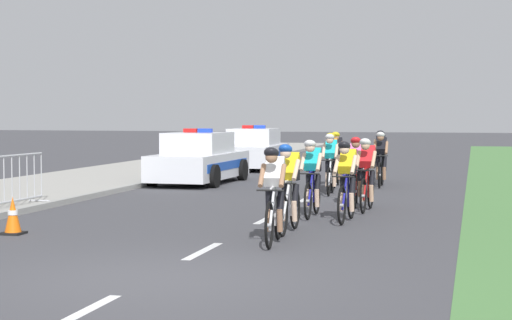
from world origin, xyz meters
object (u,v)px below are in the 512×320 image
object	(u,v)px
police_car_second	(254,150)
traffic_cone_near	(13,216)
cyclist_second	(289,187)
cyclist_seventh	(331,163)
cyclist_eleventh	(336,158)
police_car_nearest	(199,160)
cyclist_tenth	(381,158)
cyclist_ninth	(380,155)
cyclist_third	(347,180)
cyclist_fifth	(367,174)
cyclist_fourth	(312,177)
cyclist_eighth	(331,161)
cyclist_lead	(274,194)
crowd_barrier_middle	(12,181)
cyclist_sixth	(356,170)

from	to	relation	value
police_car_second	traffic_cone_near	size ratio (longest dim) A/B	6.96
cyclist_second	cyclist_seventh	world-z (taller)	same
cyclist_eleventh	police_car_nearest	size ratio (longest dim) A/B	0.39
police_car_nearest	cyclist_tenth	bearing A→B (deg)	1.10
cyclist_seventh	cyclist_ninth	xyz separation A→B (m)	(0.78, 4.34, 0.00)
cyclist_ninth	police_car_second	bearing A→B (deg)	137.93
cyclist_tenth	cyclist_eleventh	size ratio (longest dim) A/B	1.00
cyclist_second	cyclist_eleventh	world-z (taller)	same
cyclist_third	cyclist_fifth	world-z (taller)	same
cyclist_fourth	cyclist_eleventh	xyz separation A→B (m)	(-0.63, 7.01, 0.00)
cyclist_fifth	cyclist_fourth	bearing A→B (deg)	-126.07
cyclist_fourth	cyclist_ninth	distance (m)	9.05
cyclist_eighth	cyclist_ninth	xyz separation A→B (m)	(0.94, 3.30, 0.00)
cyclist_tenth	police_car_nearest	size ratio (longest dim) A/B	0.39
cyclist_lead	police_car_nearest	xyz separation A→B (m)	(-4.73, 10.76, -0.11)
cyclist_seventh	police_car_nearest	xyz separation A→B (m)	(-4.26, 2.43, -0.11)
cyclist_second	cyclist_fourth	xyz separation A→B (m)	(-0.02, 2.31, 0.00)
cyclist_third	cyclist_fifth	size ratio (longest dim) A/B	1.00
cyclist_second	cyclist_eleventh	distance (m)	9.34
cyclist_tenth	police_car_second	xyz separation A→B (m)	(-5.25, 6.36, -0.11)
cyclist_lead	cyclist_third	bearing A→B (deg)	76.97
cyclist_tenth	crowd_barrier_middle	xyz separation A→B (m)	(-6.70, -8.02, -0.14)
cyclist_ninth	police_car_second	xyz separation A→B (m)	(-5.04, 4.55, -0.11)
cyclist_second	police_car_nearest	xyz separation A→B (m)	(-4.69, 9.44, -0.11)
cyclist_fifth	cyclist_eleventh	size ratio (longest dim) A/B	1.00
cyclist_eighth	police_car_second	xyz separation A→B (m)	(-4.10, 7.85, -0.11)
cyclist_fourth	traffic_cone_near	size ratio (longest dim) A/B	2.69
cyclist_third	cyclist_tenth	xyz separation A→B (m)	(-0.18, 7.84, 0.00)
cyclist_lead	cyclist_eleventh	bearing A→B (deg)	93.73
cyclist_fifth	crowd_barrier_middle	xyz separation A→B (m)	(-7.03, -2.05, -0.14)
cyclist_fifth	traffic_cone_near	bearing A→B (deg)	-137.63
cyclist_sixth	cyclist_seventh	bearing A→B (deg)	111.39
cyclist_third	cyclist_fifth	bearing A→B (deg)	85.32
cyclist_fifth	cyclist_ninth	bearing A→B (deg)	94.03
cyclist_fifth	police_car_second	size ratio (longest dim) A/B	0.39
cyclist_second	police_car_nearest	size ratio (longest dim) A/B	0.39
cyclist_second	cyclist_sixth	bearing A→B (deg)	83.23
traffic_cone_near	cyclist_eleventh	bearing A→B (deg)	70.24
cyclist_fifth	cyclist_ninth	size ratio (longest dim) A/B	1.00
cyclist_third	cyclist_eighth	size ratio (longest dim) A/B	1.00
cyclist_lead	cyclist_eleventh	world-z (taller)	same
cyclist_eleventh	police_car_second	world-z (taller)	police_car_second
cyclist_lead	cyclist_tenth	xyz separation A→B (m)	(0.51, 10.86, 0.00)
cyclist_fifth	police_car_second	world-z (taller)	police_car_second
cyclist_sixth	police_car_nearest	distance (m)	7.17
police_car_second	cyclist_ninth	bearing A→B (deg)	-42.07
cyclist_fifth	cyclist_sixth	xyz separation A→B (m)	(-0.36, 0.96, 0.00)
cyclist_sixth	police_car_second	bearing A→B (deg)	114.70
cyclist_tenth	traffic_cone_near	world-z (taller)	cyclist_tenth
cyclist_eleventh	cyclist_ninth	bearing A→B (deg)	63.82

